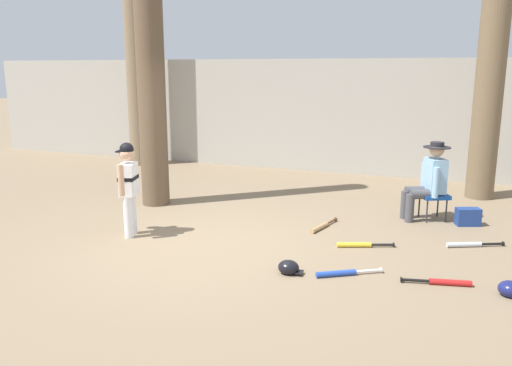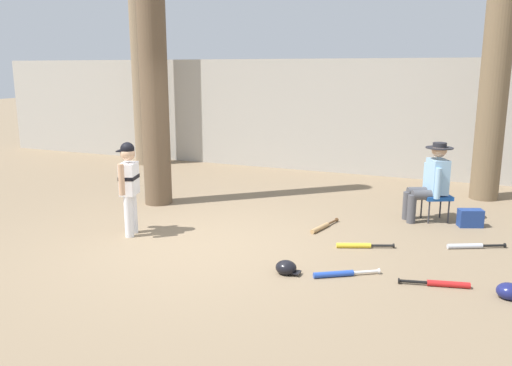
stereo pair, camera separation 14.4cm
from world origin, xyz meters
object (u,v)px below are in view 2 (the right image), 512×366
Objects in this scene: tree_behind_spectator at (498,46)px; bat_red_barrel at (443,284)px; folding_stool at (436,197)px; bat_wood_tan at (322,227)px; tree_near_player at (152,42)px; bat_yellow_trainer at (358,245)px; batting_helmet_black at (286,268)px; handbag_beside_stool at (470,218)px; young_ballplayer at (129,183)px; bat_blue_youth at (339,274)px; tree_far_left at (142,66)px; batting_helmet_navy at (509,291)px; bat_aluminum_silver at (469,246)px; seated_spectator at (431,180)px.

tree_behind_spectator is 8.33× the size of bat_red_barrel.
bat_wood_tan is at bearing -143.06° from folding_stool.
tree_near_player is at bearing -153.88° from tree_behind_spectator.
bat_yellow_trainer is 1.31m from batting_helmet_black.
handbag_beside_stool is at bearing 55.36° from batting_helmet_black.
bat_blue_youth is (3.05, -0.35, -0.71)m from young_ballplayer.
bat_yellow_trainer is 0.98× the size of bat_red_barrel.
batting_helmet_navy is (7.77, -4.95, -2.25)m from tree_far_left.
bat_blue_youth is 2.31× the size of batting_helmet_navy.
tree_far_left reaches higher than bat_red_barrel.
bat_aluminum_silver is 1.43m from bat_yellow_trainer.
tree_behind_spectator is 6.45m from young_ballplayer.
seated_spectator is 3.53× the size of handbag_beside_stool.
bat_aluminum_silver is at bearing -25.41° from tree_far_left.
tree_behind_spectator reaches higher than bat_aluminum_silver.
batting_helmet_black reaches higher than bat_wood_tan.
bat_wood_tan is (-2.16, -2.88, -2.61)m from tree_behind_spectator.
tree_behind_spectator reaches higher than bat_wood_tan.
bat_wood_tan is (-1.46, -1.10, -0.33)m from folding_stool.
bat_red_barrel is (0.37, -2.51, -0.61)m from seated_spectator.
tree_near_player is 4.89m from seated_spectator.
handbag_beside_stool reaches higher than bat_aluminum_silver.
tree_far_left is 7.62m from bat_yellow_trainer.
tree_behind_spectator is 4.45m from bat_wood_tan.
handbag_beside_stool reaches higher than bat_red_barrel.
young_ballplayer is at bearing 168.59° from batting_helmet_black.
tree_near_player is at bearing 110.63° from young_ballplayer.
batting_helmet_navy is at bearing -70.49° from folding_stool.
young_ballplayer is 4.94m from handbag_beside_stool.
batting_helmet_navy is (4.78, -0.23, -0.67)m from young_ballplayer.
bat_red_barrel is at bearing -2.64° from young_ballplayer.
tree_far_left is at bearing 175.72° from tree_behind_spectator.
bat_red_barrel is 2.56× the size of batting_helmet_black.
tree_behind_spectator reaches higher than bat_red_barrel.
folding_stool is 0.78× the size of bat_blue_youth.
young_ballplayer is (-4.56, -4.15, -1.90)m from tree_behind_spectator.
handbag_beside_stool is 2.90m from bat_blue_youth.
tree_near_player is at bearing -52.45° from tree_far_left.
tree_behind_spectator is at bearing 65.88° from batting_helmet_black.
folding_stool is at bearing -111.44° from tree_behind_spectator.
bat_yellow_trainer is (3.66, -0.94, -2.66)m from tree_near_player.
tree_near_player reaches higher than tree_behind_spectator.
batting_helmet_black is (-1.90, -1.71, 0.04)m from bat_aluminum_silver.
tree_behind_spectator reaches higher than young_ballplayer.
tree_behind_spectator is 11.41× the size of folding_stool.
batting_helmet_black is at bearing -34.41° from tree_near_player.
tree_behind_spectator reaches higher than tree_far_left.
young_ballplayer is at bearing -148.43° from seated_spectator.
bat_wood_tan and bat_yellow_trainer have the same top height.
tree_near_player reaches higher than seated_spectator.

